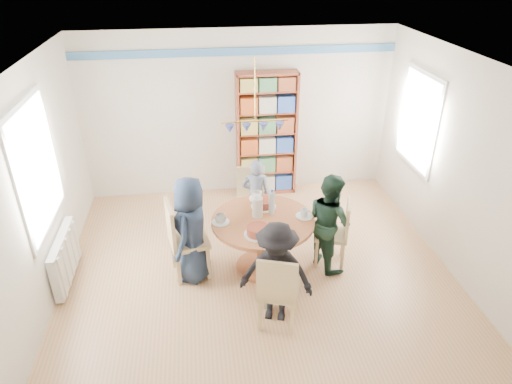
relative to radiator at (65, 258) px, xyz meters
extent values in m
plane|color=tan|center=(2.42, -0.30, -0.35)|extent=(5.00, 5.00, 0.00)
plane|color=white|center=(2.42, -0.30, 2.35)|extent=(5.00, 5.00, 0.00)
plane|color=beige|center=(2.42, 2.20, 1.00)|extent=(5.00, 0.00, 5.00)
plane|color=beige|center=(2.42, -2.80, 1.00)|extent=(5.00, 0.00, 5.00)
plane|color=beige|center=(-0.08, -0.30, 1.00)|extent=(0.00, 5.00, 5.00)
plane|color=beige|center=(4.92, -0.30, 1.00)|extent=(0.00, 5.00, 5.00)
cube|color=#366896|center=(2.42, 2.18, 2.00)|extent=(5.00, 0.02, 0.12)
cube|color=white|center=(-0.07, 0.00, 1.25)|extent=(0.03, 1.32, 1.52)
cube|color=white|center=(-0.05, 0.00, 1.25)|extent=(0.01, 1.20, 1.40)
cube|color=white|center=(4.90, 1.00, 1.20)|extent=(0.03, 1.12, 1.42)
cube|color=white|center=(4.88, 1.00, 1.20)|extent=(0.01, 1.00, 1.30)
cylinder|color=gold|center=(2.42, 0.20, 1.98)|extent=(0.01, 0.01, 0.75)
cylinder|color=gold|center=(2.42, 0.20, 1.60)|extent=(0.80, 0.02, 0.02)
cone|color=#3F4FB2|center=(2.12, 0.20, 1.52)|extent=(0.11, 0.11, 0.10)
cone|color=#3F4FB2|center=(2.32, 0.20, 1.52)|extent=(0.11, 0.11, 0.10)
cone|color=#3F4FB2|center=(2.52, 0.20, 1.52)|extent=(0.11, 0.11, 0.10)
cone|color=#3F4FB2|center=(2.72, 0.20, 1.52)|extent=(0.11, 0.11, 0.10)
cube|color=silver|center=(0.00, 0.00, 0.00)|extent=(0.10, 1.00, 0.60)
cube|color=silver|center=(0.06, -0.40, 0.00)|extent=(0.02, 0.06, 0.56)
cube|color=silver|center=(0.06, -0.20, 0.00)|extent=(0.02, 0.06, 0.56)
cube|color=silver|center=(0.06, 0.00, 0.00)|extent=(0.02, 0.06, 0.56)
cube|color=silver|center=(0.06, 0.20, 0.00)|extent=(0.02, 0.06, 0.56)
cube|color=silver|center=(0.06, 0.40, 0.00)|extent=(0.02, 0.06, 0.56)
cylinder|color=#945730|center=(2.48, -0.08, 0.37)|extent=(1.30, 1.30, 0.05)
cylinder|color=#945730|center=(2.48, -0.08, 0.00)|extent=(0.16, 0.16, 0.70)
cylinder|color=#945730|center=(2.48, -0.08, -0.33)|extent=(0.70, 0.70, 0.04)
cube|color=tan|center=(1.54, -0.06, 0.15)|extent=(0.55, 0.55, 0.06)
cube|color=tan|center=(1.34, -0.10, 0.43)|extent=(0.14, 0.47, 0.56)
cube|color=tan|center=(1.77, -0.21, -0.11)|extent=(0.05, 0.05, 0.48)
cube|color=tan|center=(1.69, 0.16, -0.11)|extent=(0.05, 0.05, 0.48)
cube|color=tan|center=(1.40, -0.28, -0.11)|extent=(0.05, 0.05, 0.48)
cube|color=tan|center=(1.32, 0.09, -0.11)|extent=(0.05, 0.05, 0.48)
cube|color=tan|center=(3.39, -0.06, 0.09)|extent=(0.52, 0.52, 0.05)
cube|color=tan|center=(3.57, -0.12, 0.33)|extent=(0.16, 0.40, 0.49)
cube|color=tan|center=(3.29, 0.15, -0.14)|extent=(0.05, 0.05, 0.42)
cube|color=tan|center=(3.18, -0.17, -0.14)|extent=(0.05, 0.05, 0.42)
cube|color=tan|center=(3.60, 0.04, -0.14)|extent=(0.05, 0.05, 0.42)
cube|color=tan|center=(3.50, -0.27, -0.14)|extent=(0.05, 0.05, 0.42)
cube|color=tan|center=(2.47, 0.90, 0.09)|extent=(0.42, 0.42, 0.05)
cube|color=tan|center=(2.47, 1.09, 0.34)|extent=(0.41, 0.04, 0.49)
cube|color=tan|center=(2.30, 0.73, -0.14)|extent=(0.04, 0.04, 0.42)
cube|color=tan|center=(2.64, 0.73, -0.14)|extent=(0.04, 0.04, 0.42)
cube|color=tan|center=(2.30, 1.07, -0.14)|extent=(0.04, 0.04, 0.42)
cube|color=tan|center=(2.64, 1.07, -0.14)|extent=(0.04, 0.04, 0.42)
cube|color=tan|center=(2.51, -1.07, 0.11)|extent=(0.55, 0.55, 0.05)
cube|color=tan|center=(2.45, -1.26, 0.37)|extent=(0.42, 0.17, 0.51)
cube|color=tan|center=(2.73, -0.96, -0.13)|extent=(0.05, 0.05, 0.44)
cube|color=tan|center=(2.40, -0.85, -0.13)|extent=(0.05, 0.05, 0.44)
cube|color=tan|center=(2.62, -1.29, -0.13)|extent=(0.05, 0.05, 0.44)
cube|color=tan|center=(2.29, -1.18, -0.13)|extent=(0.05, 0.05, 0.44)
imported|color=#1A263A|center=(1.59, -0.12, 0.35)|extent=(0.65, 0.79, 1.40)
imported|color=#172E22|center=(3.34, -0.10, 0.31)|extent=(0.69, 0.78, 1.32)
imported|color=gray|center=(2.52, 0.85, 0.22)|extent=(0.45, 0.33, 1.14)
imported|color=black|center=(2.49, -1.00, 0.28)|extent=(0.91, 0.69, 1.25)
cube|color=brown|center=(2.38, 2.04, 0.68)|extent=(0.04, 0.30, 2.07)
cube|color=brown|center=(3.33, 2.04, 0.68)|extent=(0.04, 0.30, 2.07)
cube|color=brown|center=(2.85, 2.04, 1.70)|extent=(0.98, 0.30, 0.04)
cube|color=brown|center=(2.85, 2.04, -0.32)|extent=(0.98, 0.30, 0.06)
cube|color=brown|center=(2.85, 2.18, 0.68)|extent=(0.98, 0.02, 2.07)
cube|color=brown|center=(2.85, 2.04, 0.04)|extent=(0.92, 0.28, 0.02)
cube|color=brown|center=(2.85, 2.04, 0.39)|extent=(0.92, 0.28, 0.02)
cube|color=brown|center=(2.85, 2.04, 0.73)|extent=(0.92, 0.28, 0.02)
cube|color=brown|center=(2.85, 2.04, 1.08)|extent=(0.92, 0.28, 0.02)
cube|color=brown|center=(2.85, 2.04, 1.42)|extent=(0.92, 0.28, 0.02)
cube|color=#A9471A|center=(2.56, 2.02, -0.16)|extent=(0.27, 0.22, 0.26)
cube|color=beige|center=(2.85, 2.02, -0.16)|extent=(0.27, 0.22, 0.26)
cube|color=#2A4A9A|center=(3.15, 2.02, -0.16)|extent=(0.27, 0.22, 0.26)
cube|color=tan|center=(2.56, 2.02, 0.18)|extent=(0.27, 0.22, 0.26)
cube|color=#437950|center=(2.85, 2.02, 0.18)|extent=(0.27, 0.22, 0.26)
cube|color=brown|center=(3.15, 2.02, 0.18)|extent=(0.27, 0.22, 0.26)
cube|color=#A9471A|center=(2.56, 2.02, 0.53)|extent=(0.27, 0.22, 0.26)
cube|color=beige|center=(2.85, 2.02, 0.53)|extent=(0.27, 0.22, 0.26)
cube|color=#2A4A9A|center=(3.15, 2.02, 0.53)|extent=(0.27, 0.22, 0.26)
cube|color=tan|center=(2.56, 2.02, 0.87)|extent=(0.27, 0.22, 0.26)
cube|color=#437950|center=(2.85, 2.02, 0.87)|extent=(0.27, 0.22, 0.26)
cube|color=brown|center=(3.15, 2.02, 0.87)|extent=(0.27, 0.22, 0.26)
cube|color=#A9471A|center=(2.56, 2.02, 1.22)|extent=(0.27, 0.22, 0.26)
cube|color=beige|center=(2.85, 2.02, 1.22)|extent=(0.27, 0.22, 0.26)
cube|color=#2A4A9A|center=(3.15, 2.02, 1.22)|extent=(0.27, 0.22, 0.26)
cube|color=tan|center=(2.56, 2.02, 1.54)|extent=(0.27, 0.22, 0.21)
cube|color=#437950|center=(2.85, 2.02, 1.54)|extent=(0.27, 0.22, 0.21)
cube|color=brown|center=(3.15, 2.02, 1.54)|extent=(0.27, 0.22, 0.21)
cylinder|color=white|center=(2.42, 0.01, 0.53)|extent=(0.13, 0.13, 0.26)
sphere|color=white|center=(2.42, 0.01, 0.66)|extent=(0.10, 0.10, 0.10)
cylinder|color=silver|center=(2.61, 0.05, 0.55)|extent=(0.08, 0.08, 0.31)
cylinder|color=#3F4FB2|center=(2.61, 0.05, 0.72)|extent=(0.03, 0.03, 0.03)
cylinder|color=white|center=(2.54, 0.23, 0.41)|extent=(0.33, 0.33, 0.01)
cylinder|color=brown|center=(2.54, 0.23, 0.46)|extent=(0.26, 0.26, 0.10)
cylinder|color=white|center=(2.37, -0.41, 0.41)|extent=(0.33, 0.33, 0.01)
cylinder|color=brown|center=(2.37, -0.41, 0.46)|extent=(0.26, 0.26, 0.10)
cylinder|color=white|center=(1.95, -0.08, 0.41)|extent=(0.22, 0.22, 0.01)
imported|color=white|center=(1.95, -0.08, 0.45)|extent=(0.14, 0.14, 0.11)
cylinder|color=white|center=(3.01, -0.08, 0.41)|extent=(0.22, 0.22, 0.01)
imported|color=white|center=(3.01, -0.08, 0.45)|extent=(0.11, 0.11, 0.10)
cylinder|color=white|center=(2.48, 0.45, 0.41)|extent=(0.22, 0.22, 0.01)
imported|color=white|center=(2.48, 0.45, 0.45)|extent=(0.14, 0.14, 0.11)
cylinder|color=white|center=(2.48, -0.61, 0.41)|extent=(0.22, 0.22, 0.01)
imported|color=white|center=(2.48, -0.61, 0.45)|extent=(0.11, 0.11, 0.10)
camera|label=1|loc=(1.74, -4.87, 3.44)|focal=32.00mm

